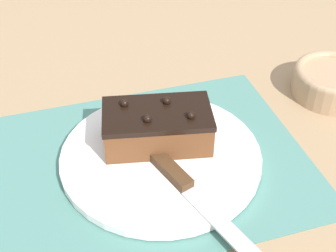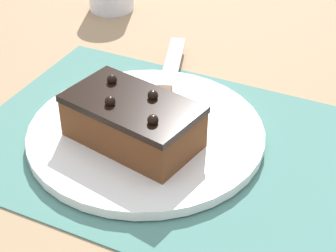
% 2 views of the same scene
% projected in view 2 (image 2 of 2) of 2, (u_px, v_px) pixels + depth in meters
% --- Properties ---
extents(ground_plane, '(3.00, 3.00, 0.00)m').
position_uv_depth(ground_plane, '(164.00, 145.00, 0.67)').
color(ground_plane, '#9E7F5B').
extents(placemat_woven, '(0.46, 0.34, 0.00)m').
position_uv_depth(placemat_woven, '(164.00, 144.00, 0.67)').
color(placemat_woven, slate).
rests_on(placemat_woven, ground_plane).
extents(cake_plate, '(0.28, 0.28, 0.01)m').
position_uv_depth(cake_plate, '(147.00, 132.00, 0.68)').
color(cake_plate, white).
rests_on(cake_plate, placemat_woven).
extents(chocolate_cake, '(0.17, 0.11, 0.06)m').
position_uv_depth(chocolate_cake, '(133.00, 121.00, 0.64)').
color(chocolate_cake, brown).
rests_on(chocolate_cake, cake_plate).
extents(serving_knife, '(0.09, 0.23, 0.01)m').
position_uv_depth(serving_knife, '(165.00, 90.00, 0.73)').
color(serving_knife, '#472D19').
rests_on(serving_knife, cake_plate).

